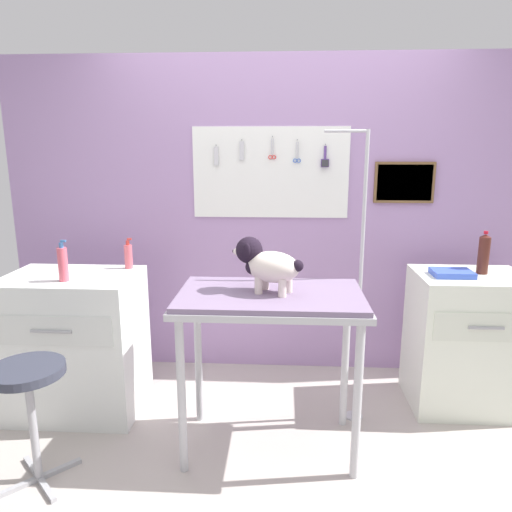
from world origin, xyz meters
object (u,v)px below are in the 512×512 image
Objects in this scene: grooming_arm at (358,292)px; counter_left at (76,343)px; soda_bottle at (484,254)px; grooming_table at (270,310)px; cabinet_right at (466,341)px; spray_bottle_tall at (63,264)px; dog at (266,264)px; stool at (29,387)px.

grooming_arm is 1.80m from counter_left.
soda_bottle reaches higher than counter_left.
grooming_table reaches higher than cabinet_right.
cabinet_right is at bearing 23.11° from grooming_table.
counter_left is at bearing 100.86° from spray_bottle_tall.
dog is 1.21m from spray_bottle_tall.
soda_bottle is at bearing 23.30° from grooming_table.
stool is at bearing -161.90° from dog.
grooming_arm is 2.79× the size of stool.
stool is at bearing -83.86° from counter_left.
spray_bottle_tall is (-2.47, -0.32, 0.56)m from cabinet_right.
grooming_table is at bearing -156.89° from cabinet_right.
cabinet_right is (1.25, 0.53, -0.37)m from grooming_table.
counter_left is at bearing 179.52° from grooming_arm.
cabinet_right is at bearing 22.29° from dog.
grooming_table is at bearing -156.70° from soda_bottle.
spray_bottle_tall is (-0.05, 0.57, 0.48)m from stool.
dog is at bearing 157.87° from grooming_table.
stool is (0.08, -0.70, 0.07)m from counter_left.
stool is 2.57× the size of spray_bottle_tall.
dog is 0.62× the size of stool.
stool is at bearing -157.89° from grooming_arm.
spray_bottle_tall is (-1.22, 0.21, 0.19)m from grooming_table.
grooming_arm is 1.99× the size of cabinet_right.
cabinet_right is (1.28, 0.52, -0.62)m from dog.
stool is at bearing -84.89° from spray_bottle_tall.
dog is at bearing -157.47° from soda_bottle.
counter_left is 2.50m from cabinet_right.
counter_left is at bearing 165.07° from dog.
soda_bottle reaches higher than spray_bottle_tall.
counter_left is (-1.22, 0.33, -0.62)m from dog.
grooming_arm reaches higher than stool.
grooming_table is 1.59× the size of stool.
counter_left is 0.57m from spray_bottle_tall.
counter_left is 1.42× the size of stool.
spray_bottle_tall is 2.57m from soda_bottle.
stool is (-1.14, -0.37, -0.55)m from dog.
counter_left is 3.65× the size of spray_bottle_tall.
cabinet_right is at bearing 7.44° from spray_bottle_tall.
grooming_arm is at bearing 29.88° from dog.
dog reaches higher than counter_left.
dog is (-0.03, 0.01, 0.26)m from grooming_table.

